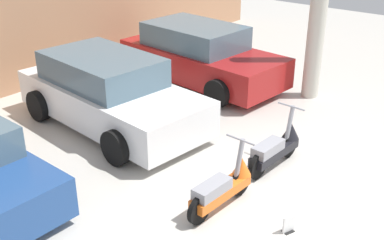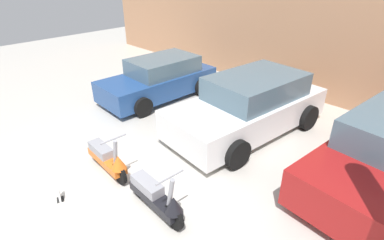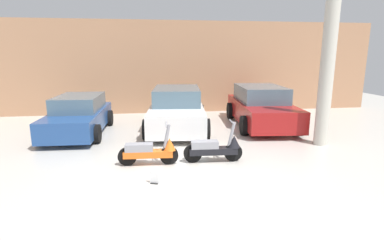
% 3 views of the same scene
% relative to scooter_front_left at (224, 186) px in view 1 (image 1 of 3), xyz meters
% --- Properties ---
extents(ground_plane, '(28.00, 28.00, 0.00)m').
position_rel_scooter_front_left_xyz_m(ground_plane, '(0.68, -0.77, -0.36)').
color(ground_plane, beige).
extents(wall_back, '(19.60, 0.12, 4.04)m').
position_rel_scooter_front_left_xyz_m(wall_back, '(0.68, 6.63, 1.67)').
color(wall_back, tan).
rests_on(wall_back, ground_plane).
extents(scooter_front_left, '(1.44, 0.52, 1.00)m').
position_rel_scooter_front_left_xyz_m(scooter_front_left, '(0.00, 0.00, 0.00)').
color(scooter_front_left, black).
rests_on(scooter_front_left, ground_plane).
extents(scooter_front_right, '(1.46, 0.52, 1.02)m').
position_rel_scooter_front_left_xyz_m(scooter_front_right, '(1.58, -0.01, 0.00)').
color(scooter_front_right, black).
rests_on(scooter_front_right, ground_plane).
extents(car_rear_center, '(2.39, 4.42, 1.45)m').
position_rel_scooter_front_left_xyz_m(car_rear_center, '(0.95, 3.49, 0.34)').
color(car_rear_center, white).
rests_on(car_rear_center, ground_plane).
extents(car_rear_right, '(2.36, 4.40, 1.44)m').
position_rel_scooter_front_left_xyz_m(car_rear_right, '(4.09, 3.60, 0.34)').
color(car_rear_right, maroon).
rests_on(car_rear_right, ground_plane).
extents(placard_near_left_scooter, '(0.20, 0.17, 0.26)m').
position_rel_scooter_front_left_xyz_m(placard_near_left_scooter, '(0.06, -1.08, -0.24)').
color(placard_near_left_scooter, black).
rests_on(placard_near_left_scooter, ground_plane).
extents(support_column_side, '(0.39, 0.39, 4.04)m').
position_rel_scooter_front_left_xyz_m(support_column_side, '(4.95, 0.98, 1.67)').
color(support_column_side, beige).
rests_on(support_column_side, ground_plane).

